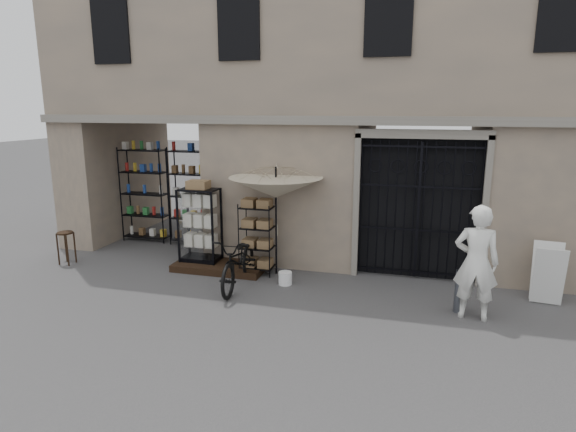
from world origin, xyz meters
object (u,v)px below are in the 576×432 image
(display_cabinet, at_px, (200,229))
(wooden_stool, at_px, (66,247))
(easel_sign, at_px, (548,274))
(market_umbrella, at_px, (276,182))
(steel_bollard, at_px, (459,291))
(white_bucket, at_px, (285,278))
(bicycle, at_px, (240,286))
(shopkeeper, at_px, (471,318))
(wire_rack, at_px, (258,239))

(display_cabinet, relative_size, wooden_stool, 2.35)
(easel_sign, bearing_deg, market_umbrella, -175.21)
(steel_bollard, xyz_separation_m, easel_sign, (1.58, 0.84, 0.18))
(display_cabinet, height_order, steel_bollard, display_cabinet)
(white_bucket, xyz_separation_m, steel_bollard, (3.28, -0.50, 0.25))
(market_umbrella, relative_size, bicycle, 1.37)
(steel_bollard, bearing_deg, white_bucket, 171.35)
(wooden_stool, relative_size, shopkeeper, 0.38)
(display_cabinet, distance_m, wooden_stool, 3.16)
(wire_rack, distance_m, shopkeeper, 4.48)
(wire_rack, xyz_separation_m, steel_bollard, (4.03, -1.00, -0.38))
(wire_rack, height_order, market_umbrella, market_umbrella)
(wire_rack, xyz_separation_m, market_umbrella, (0.40, 0.06, 1.24))
(display_cabinet, xyz_separation_m, market_umbrella, (1.76, -0.01, 1.12))
(display_cabinet, height_order, easel_sign, display_cabinet)
(wire_rack, bearing_deg, bicycle, -99.49)
(wooden_stool, relative_size, easel_sign, 0.69)
(display_cabinet, bearing_deg, wire_rack, -20.94)
(market_umbrella, bearing_deg, steel_bollard, -16.24)
(display_cabinet, relative_size, easel_sign, 1.62)
(white_bucket, xyz_separation_m, easel_sign, (4.85, 0.34, 0.43))
(display_cabinet, distance_m, shopkeeper, 5.82)
(white_bucket, bearing_deg, steel_bollard, -8.65)
(white_bucket, bearing_deg, wire_rack, 146.24)
(white_bucket, distance_m, shopkeeper, 3.56)
(wooden_stool, height_order, shopkeeper, wooden_stool)
(steel_bollard, bearing_deg, wooden_stool, 176.94)
(wire_rack, distance_m, bicycle, 1.14)
(market_umbrella, height_order, easel_sign, market_umbrella)
(wooden_stool, xyz_separation_m, shopkeeper, (8.67, -0.64, -0.39))
(market_umbrella, xyz_separation_m, wooden_stool, (-4.82, -0.61, -1.61))
(wooden_stool, bearing_deg, market_umbrella, 7.17)
(market_umbrella, distance_m, bicycle, 2.25)
(market_umbrella, bearing_deg, wire_rack, -172.16)
(wooden_stool, distance_m, easel_sign, 10.03)
(bicycle, distance_m, wooden_stool, 4.35)
(wooden_stool, bearing_deg, easel_sign, 2.21)
(white_bucket, height_order, shopkeeper, white_bucket)
(white_bucket, xyz_separation_m, shopkeeper, (3.50, -0.69, -0.13))
(wooden_stool, height_order, easel_sign, easel_sign)
(wire_rack, bearing_deg, wooden_stool, -175.81)
(display_cabinet, distance_m, bicycle, 1.79)
(bicycle, bearing_deg, wire_rack, 79.42)
(display_cabinet, bearing_deg, market_umbrella, -18.56)
(wooden_stool, distance_m, shopkeeper, 8.70)
(bicycle, xyz_separation_m, wooden_stool, (-4.32, 0.30, 0.39))
(steel_bollard, bearing_deg, bicycle, 177.90)
(market_umbrella, height_order, shopkeeper, market_umbrella)
(bicycle, relative_size, shopkeeper, 1.03)
(display_cabinet, height_order, wooden_stool, display_cabinet)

